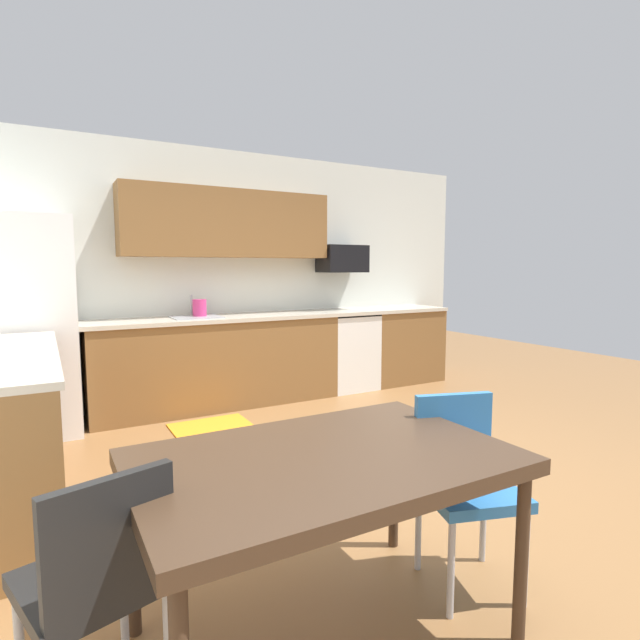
% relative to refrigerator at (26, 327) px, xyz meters
% --- Properties ---
extents(ground_plane, '(12.00, 12.00, 0.00)m').
position_rel_refrigerator_xyz_m(ground_plane, '(2.18, -2.22, -0.94)').
color(ground_plane, olive).
extents(wall_back, '(5.80, 0.10, 2.70)m').
position_rel_refrigerator_xyz_m(wall_back, '(2.18, 0.43, 0.41)').
color(wall_back, silver).
rests_on(wall_back, ground).
extents(cabinet_run_back, '(2.54, 0.60, 0.90)m').
position_rel_refrigerator_xyz_m(cabinet_run_back, '(1.70, 0.08, -0.49)').
color(cabinet_run_back, brown).
rests_on(cabinet_run_back, ground).
extents(cabinet_run_back_right, '(1.01, 0.60, 0.90)m').
position_rel_refrigerator_xyz_m(cabinet_run_back_right, '(4.07, 0.08, -0.49)').
color(cabinet_run_back_right, brown).
rests_on(cabinet_run_back_right, ground).
extents(cabinet_run_left, '(0.60, 2.00, 0.90)m').
position_rel_refrigerator_xyz_m(cabinet_run_left, '(-0.12, -1.42, -0.49)').
color(cabinet_run_left, brown).
rests_on(cabinet_run_left, ground).
extents(countertop_back, '(4.80, 0.64, 0.04)m').
position_rel_refrigerator_xyz_m(countertop_back, '(2.18, 0.08, -0.02)').
color(countertop_back, beige).
rests_on(countertop_back, cabinet_run_back).
extents(upper_cabinets_back, '(2.20, 0.34, 0.70)m').
position_rel_refrigerator_xyz_m(upper_cabinets_back, '(1.88, 0.21, 0.96)').
color(upper_cabinets_back, brown).
extents(refrigerator, '(0.76, 0.70, 1.88)m').
position_rel_refrigerator_xyz_m(refrigerator, '(0.00, 0.00, 0.00)').
color(refrigerator, white).
rests_on(refrigerator, ground).
extents(oven_range, '(0.60, 0.60, 0.91)m').
position_rel_refrigerator_xyz_m(oven_range, '(3.27, 0.08, -0.48)').
color(oven_range, white).
rests_on(oven_range, ground).
extents(microwave, '(0.54, 0.36, 0.32)m').
position_rel_refrigerator_xyz_m(microwave, '(3.27, 0.18, 0.61)').
color(microwave, black).
extents(sink_basin, '(0.48, 0.40, 0.14)m').
position_rel_refrigerator_xyz_m(sink_basin, '(1.48, 0.08, -0.06)').
color(sink_basin, '#A5A8AD').
rests_on(sink_basin, countertop_back).
extents(sink_faucet, '(0.02, 0.02, 0.24)m').
position_rel_refrigerator_xyz_m(sink_faucet, '(1.48, 0.26, 0.10)').
color(sink_faucet, '#B2B5BA').
rests_on(sink_faucet, countertop_back).
extents(dining_table, '(1.40, 0.90, 0.75)m').
position_rel_refrigerator_xyz_m(dining_table, '(1.03, -3.31, -0.25)').
color(dining_table, '#422D1E').
rests_on(dining_table, ground).
extents(chair_near_table, '(0.50, 0.50, 0.85)m').
position_rel_refrigerator_xyz_m(chair_near_table, '(1.78, -3.28, -0.43)').
color(chair_near_table, '#2D72B7').
rests_on(chair_near_table, ground).
extents(chair_far_side, '(0.49, 0.49, 0.85)m').
position_rel_refrigerator_xyz_m(chair_far_side, '(0.24, -3.28, -0.43)').
color(chair_far_side, black).
rests_on(chair_far_side, ground).
extents(floor_mat, '(0.70, 0.50, 0.01)m').
position_rel_refrigerator_xyz_m(floor_mat, '(1.41, -0.57, -0.93)').
color(floor_mat, orange).
rests_on(floor_mat, ground).
extents(kettle, '(0.14, 0.14, 0.20)m').
position_rel_refrigerator_xyz_m(kettle, '(1.53, 0.13, 0.08)').
color(kettle, '#CC3372').
rests_on(kettle, countertop_back).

